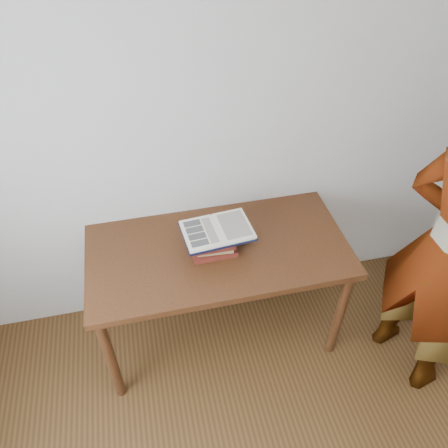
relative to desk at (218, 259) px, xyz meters
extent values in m
cube|color=beige|center=(0.04, 0.37, 0.59)|extent=(3.50, 0.04, 2.60)
cube|color=#4C2B13|center=(0.00, 0.00, 0.07)|extent=(1.51, 0.75, 0.04)
cylinder|color=#4C2B13|center=(-0.69, -0.32, -0.33)|extent=(0.06, 0.06, 0.77)
cylinder|color=#4C2B13|center=(0.69, -0.32, -0.33)|extent=(0.06, 0.06, 0.77)
cylinder|color=#4C2B13|center=(-0.69, 0.32, -0.33)|extent=(0.06, 0.06, 0.77)
cylinder|color=#4C2B13|center=(0.69, 0.32, -0.33)|extent=(0.06, 0.06, 0.77)
cube|color=#5D2717|center=(-0.03, -0.01, 0.11)|extent=(0.26, 0.18, 0.03)
cube|color=#95894D|center=(-0.02, -0.01, 0.14)|extent=(0.21, 0.17, 0.03)
cube|color=#5D2717|center=(-0.03, -0.01, 0.17)|extent=(0.23, 0.16, 0.03)
cube|color=black|center=(-0.02, -0.01, 0.20)|extent=(0.24, 0.17, 0.03)
cube|color=black|center=(0.00, 0.01, 0.22)|extent=(0.41, 0.30, 0.01)
cube|color=#ECE7CB|center=(-0.10, 0.00, 0.24)|extent=(0.21, 0.27, 0.02)
cube|color=#ECE7CB|center=(0.09, 0.02, 0.24)|extent=(0.21, 0.27, 0.02)
cylinder|color=#ECE7CB|center=(0.00, 0.01, 0.23)|extent=(0.04, 0.26, 0.01)
cube|color=black|center=(-0.13, 0.08, 0.25)|extent=(0.10, 0.05, 0.00)
cube|color=black|center=(-0.13, 0.03, 0.25)|extent=(0.10, 0.05, 0.00)
cube|color=black|center=(-0.12, -0.03, 0.25)|extent=(0.10, 0.05, 0.00)
cube|color=black|center=(-0.12, -0.08, 0.25)|extent=(0.10, 0.05, 0.00)
cube|color=#B9AEA0|center=(-0.04, 0.00, 0.25)|extent=(0.07, 0.21, 0.00)
cube|color=#B9AEA0|center=(0.10, 0.02, 0.25)|extent=(0.17, 0.23, 0.00)
camera|label=1|loc=(-0.36, -1.72, 1.90)|focal=35.00mm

